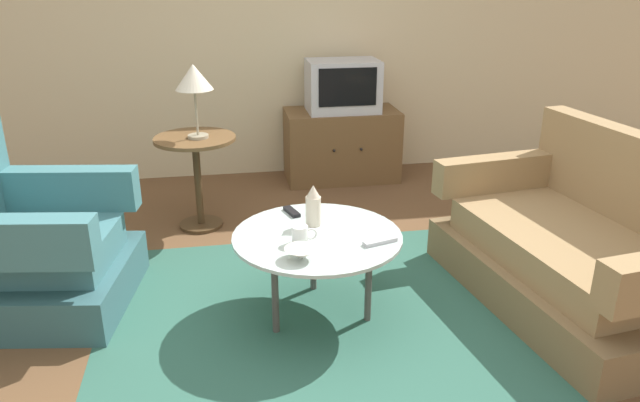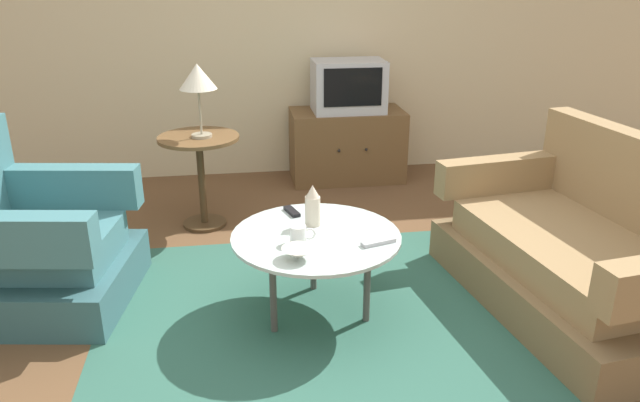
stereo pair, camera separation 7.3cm
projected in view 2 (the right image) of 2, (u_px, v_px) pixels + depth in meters
ground_plane at (309, 325)px, 3.15m from camera, size 16.00×16.00×0.00m
back_wall at (267, 16)px, 5.03m from camera, size 9.00×0.12×2.70m
area_rug at (316, 313)px, 3.26m from camera, size 2.29×1.89×0.00m
armchair at (32, 247)px, 3.27m from camera, size 1.00×0.99×0.96m
couch at (582, 254)px, 3.26m from camera, size 1.10×1.66×0.91m
coffee_table at (316, 241)px, 3.10m from camera, size 0.87×0.87×0.47m
side_table at (200, 161)px, 4.18m from camera, size 0.56×0.56×0.66m
tv_stand at (347, 145)px, 5.19m from camera, size 0.95×0.51×0.60m
television at (348, 86)px, 4.98m from camera, size 0.59×0.39×0.42m
table_lamp at (198, 79)px, 3.95m from camera, size 0.25×0.25×0.49m
vase at (313, 206)px, 3.16m from camera, size 0.08×0.08×0.22m
mug at (299, 234)px, 2.98m from camera, size 0.13×0.08×0.09m
bowl at (298, 253)px, 2.83m from camera, size 0.16×0.16×0.06m
tv_remote_dark at (292, 211)px, 3.35m from camera, size 0.08×0.15×0.02m
tv_remote_silver at (378, 242)px, 2.98m from camera, size 0.18×0.09×0.02m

